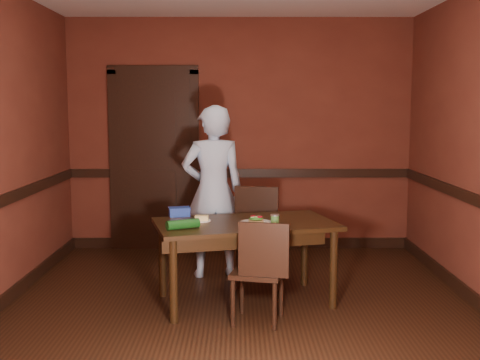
{
  "coord_description": "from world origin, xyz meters",
  "views": [
    {
      "loc": [
        -0.02,
        -4.8,
        1.68
      ],
      "look_at": [
        0.0,
        0.35,
        1.05
      ],
      "focal_mm": 45.0,
      "sensor_mm": 36.0,
      "label": 1
    }
  ],
  "objects_px": {
    "sauce_jar": "(275,219)",
    "sandwich_plate": "(256,222)",
    "chair_near": "(258,270)",
    "cheese_saucer": "(202,219)",
    "person": "(213,192)",
    "dining_table": "(245,262)",
    "food_tub": "(179,212)",
    "chair_far": "(261,237)"
  },
  "relations": [
    {
      "from": "food_tub",
      "to": "chair_far",
      "type": "bearing_deg",
      "value": 5.4
    },
    {
      "from": "chair_near",
      "to": "sandwich_plate",
      "type": "height_order",
      "value": "chair_near"
    },
    {
      "from": "chair_near",
      "to": "sauce_jar",
      "type": "relative_size",
      "value": 9.52
    },
    {
      "from": "dining_table",
      "to": "food_tub",
      "type": "relative_size",
      "value": 6.98
    },
    {
      "from": "sauce_jar",
      "to": "sandwich_plate",
      "type": "bearing_deg",
      "value": 169.69
    },
    {
      "from": "chair_far",
      "to": "sauce_jar",
      "type": "height_order",
      "value": "chair_far"
    },
    {
      "from": "dining_table",
      "to": "chair_near",
      "type": "relative_size",
      "value": 1.83
    },
    {
      "from": "cheese_saucer",
      "to": "dining_table",
      "type": "bearing_deg",
      "value": -6.24
    },
    {
      "from": "dining_table",
      "to": "sandwich_plate",
      "type": "relative_size",
      "value": 5.6
    },
    {
      "from": "cheese_saucer",
      "to": "person",
      "type": "bearing_deg",
      "value": 85.26
    },
    {
      "from": "cheese_saucer",
      "to": "food_tub",
      "type": "distance_m",
      "value": 0.32
    },
    {
      "from": "person",
      "to": "sauce_jar",
      "type": "xyz_separation_m",
      "value": [
        0.56,
        -0.94,
        -0.1
      ]
    },
    {
      "from": "dining_table",
      "to": "sandwich_plate",
      "type": "height_order",
      "value": "sandwich_plate"
    },
    {
      "from": "dining_table",
      "to": "cheese_saucer",
      "type": "relative_size",
      "value": 9.76
    },
    {
      "from": "person",
      "to": "sandwich_plate",
      "type": "xyz_separation_m",
      "value": [
        0.4,
        -0.91,
        -0.13
      ]
    },
    {
      "from": "chair_far",
      "to": "food_tub",
      "type": "relative_size",
      "value": 4.24
    },
    {
      "from": "sauce_jar",
      "to": "food_tub",
      "type": "xyz_separation_m",
      "value": [
        -0.83,
        0.39,
        -0.0
      ]
    },
    {
      "from": "person",
      "to": "food_tub",
      "type": "distance_m",
      "value": 0.63
    },
    {
      "from": "chair_far",
      "to": "sandwich_plate",
      "type": "distance_m",
      "value": 0.67
    },
    {
      "from": "sandwich_plate",
      "to": "food_tub",
      "type": "height_order",
      "value": "food_tub"
    },
    {
      "from": "chair_near",
      "to": "food_tub",
      "type": "bearing_deg",
      "value": -34.72
    },
    {
      "from": "person",
      "to": "food_tub",
      "type": "relative_size",
      "value": 7.88
    },
    {
      "from": "person",
      "to": "chair_far",
      "type": "bearing_deg",
      "value": 135.27
    },
    {
      "from": "sandwich_plate",
      "to": "chair_far",
      "type": "bearing_deg",
      "value": 83.6
    },
    {
      "from": "food_tub",
      "to": "cheese_saucer",
      "type": "bearing_deg",
      "value": -60.4
    },
    {
      "from": "chair_far",
      "to": "sandwich_plate",
      "type": "height_order",
      "value": "chair_far"
    },
    {
      "from": "dining_table",
      "to": "chair_far",
      "type": "xyz_separation_m",
      "value": [
        0.16,
        0.52,
        0.1
      ]
    },
    {
      "from": "chair_near",
      "to": "cheese_saucer",
      "type": "distance_m",
      "value": 0.76
    },
    {
      "from": "sauce_jar",
      "to": "dining_table",
      "type": "bearing_deg",
      "value": 155.51
    },
    {
      "from": "chair_near",
      "to": "food_tub",
      "type": "distance_m",
      "value": 1.06
    },
    {
      "from": "chair_far",
      "to": "food_tub",
      "type": "distance_m",
      "value": 0.84
    },
    {
      "from": "chair_far",
      "to": "chair_near",
      "type": "relative_size",
      "value": 1.11
    },
    {
      "from": "dining_table",
      "to": "chair_near",
      "type": "bearing_deg",
      "value": -93.34
    },
    {
      "from": "dining_table",
      "to": "person",
      "type": "distance_m",
      "value": 1.01
    },
    {
      "from": "sandwich_plate",
      "to": "food_tub",
      "type": "distance_m",
      "value": 0.77
    },
    {
      "from": "food_tub",
      "to": "sauce_jar",
      "type": "bearing_deg",
      "value": -37.82
    },
    {
      "from": "chair_near",
      "to": "person",
      "type": "xyz_separation_m",
      "value": [
        -0.4,
        1.3,
        0.44
      ]
    },
    {
      "from": "person",
      "to": "food_tub",
      "type": "xyz_separation_m",
      "value": [
        -0.28,
        -0.55,
        -0.1
      ]
    },
    {
      "from": "sandwich_plate",
      "to": "sauce_jar",
      "type": "xyz_separation_m",
      "value": [
        0.16,
        -0.03,
        0.02
      ]
    },
    {
      "from": "chair_far",
      "to": "cheese_saucer",
      "type": "xyz_separation_m",
      "value": [
        -0.53,
        -0.48,
        0.27
      ]
    },
    {
      "from": "person",
      "to": "dining_table",
      "type": "bearing_deg",
      "value": 98.95
    },
    {
      "from": "sandwich_plate",
      "to": "cheese_saucer",
      "type": "relative_size",
      "value": 1.74
    }
  ]
}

